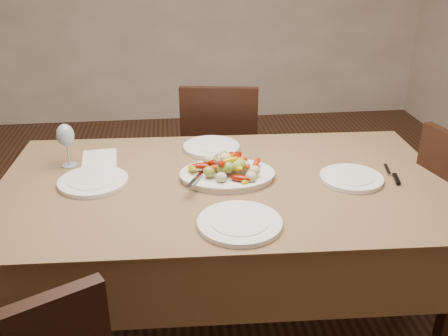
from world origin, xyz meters
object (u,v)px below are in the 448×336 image
dining_table (224,258)px  plate_right (351,178)px  wine_glass (67,144)px  plate_far (211,147)px  serving_platter (227,176)px  chair_far (221,155)px  plate_left (93,182)px  plate_near (240,223)px

dining_table → plate_right: 0.65m
wine_glass → plate_far: bearing=10.7°
plate_far → wine_glass: bearing=-169.3°
dining_table → plate_far: bearing=93.3°
serving_platter → chair_far: bearing=85.7°
serving_platter → plate_right: (0.51, -0.07, -0.00)m
dining_table → plate_left: 0.66m
plate_far → plate_near: bearing=-87.1°
serving_platter → plate_near: bearing=-90.2°
dining_table → wine_glass: (-0.66, 0.23, 0.48)m
plate_right → plate_left: bearing=175.2°
dining_table → plate_left: bearing=175.4°
dining_table → plate_right: size_ratio=7.14×
serving_platter → plate_far: serving_platter is taller
chair_far → plate_left: 1.11m
plate_left → plate_near: 0.67m
chair_far → wine_glass: bearing=51.7°
dining_table → plate_far: (-0.02, 0.35, 0.39)m
plate_far → plate_near: same height
plate_near → chair_far: bearing=86.9°
chair_far → plate_near: (-0.07, -1.26, 0.29)m
serving_platter → plate_far: size_ratio=1.43×
dining_table → chair_far: size_ratio=1.94×
dining_table → wine_glass: bearing=160.6°
serving_platter → plate_left: 0.55m
serving_platter → wine_glass: wine_glass is taller
chair_far → plate_right: chair_far is taller
chair_far → plate_right: 1.10m
chair_far → plate_far: size_ratio=3.58×
dining_table → chair_far: (0.08, 0.92, 0.10)m
plate_near → wine_glass: 0.89m
serving_platter → plate_right: bearing=-8.2°
dining_table → wine_glass: size_ratio=8.98×
plate_far → plate_right: bearing=-36.2°
serving_platter → wine_glass: bearing=163.1°
plate_right → dining_table: bearing=174.9°
dining_table → plate_left: plate_left is taller
plate_right → plate_near: bearing=-149.5°
dining_table → serving_platter: size_ratio=4.84×
chair_far → plate_left: size_ratio=3.38×
chair_far → plate_far: chair_far is taller
plate_left → dining_table: bearing=-4.6°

